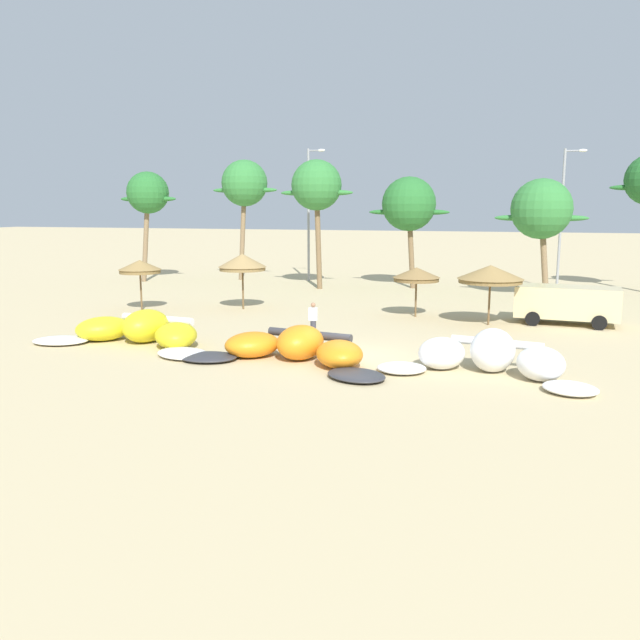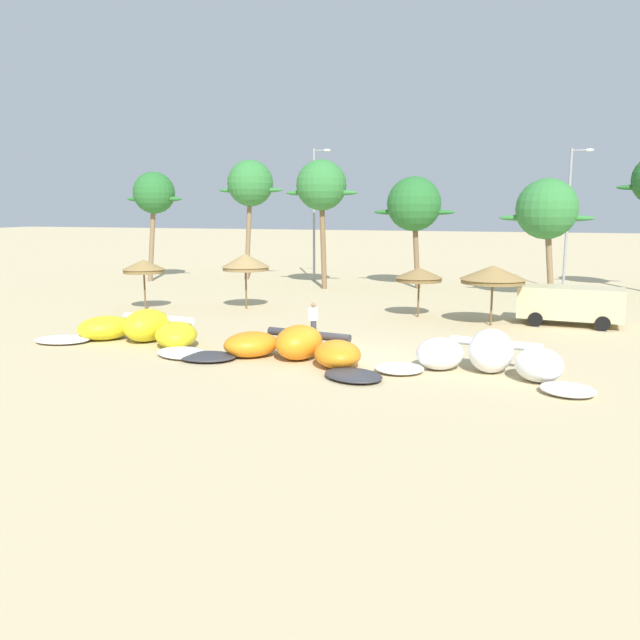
{
  "view_description": "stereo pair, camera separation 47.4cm",
  "coord_description": "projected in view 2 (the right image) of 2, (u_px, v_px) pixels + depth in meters",
  "views": [
    {
      "loc": [
        5.65,
        -23.33,
        5.63
      ],
      "look_at": [
        -1.93,
        2.0,
        1.0
      ],
      "focal_mm": 36.43,
      "sensor_mm": 36.0,
      "label": 1
    },
    {
      "loc": [
        6.11,
        -23.19,
        5.63
      ],
      "look_at": [
        -1.93,
        2.0,
        1.0
      ],
      "focal_mm": 36.43,
      "sensor_mm": 36.0,
      "label": 2
    }
  ],
  "objects": [
    {
      "name": "ground_plane",
      "position": [
        352.0,
        357.0,
        24.56
      ],
      "size": [
        260.0,
        260.0,
        0.0
      ],
      "primitive_type": "plane",
      "color": "#C6B284"
    },
    {
      "name": "kite_far_left",
      "position": [
        140.0,
        331.0,
        27.0
      ],
      "size": [
        8.77,
        4.55,
        1.38
      ],
      "color": "white",
      "rests_on": "ground"
    },
    {
      "name": "kite_left",
      "position": [
        293.0,
        348.0,
        23.8
      ],
      "size": [
        8.41,
        4.57,
        1.29
      ],
      "color": "#333338",
      "rests_on": "ground"
    },
    {
      "name": "kite_left_of_center",
      "position": [
        488.0,
        358.0,
        21.88
      ],
      "size": [
        7.45,
        4.14,
        1.52
      ],
      "color": "white",
      "rests_on": "ground"
    },
    {
      "name": "beach_umbrella_near_van",
      "position": [
        144.0,
        266.0,
        35.44
      ],
      "size": [
        2.31,
        2.31,
        2.77
      ],
      "color": "brown",
      "rests_on": "ground"
    },
    {
      "name": "beach_umbrella_middle",
      "position": [
        246.0,
        262.0,
        35.74
      ],
      "size": [
        2.66,
        2.66,
        3.08
      ],
      "color": "brown",
      "rests_on": "ground"
    },
    {
      "name": "beach_umbrella_near_palms",
      "position": [
        419.0,
        275.0,
        33.16
      ],
      "size": [
        2.44,
        2.44,
        2.56
      ],
      "color": "brown",
      "rests_on": "ground"
    },
    {
      "name": "beach_umbrella_outermost",
      "position": [
        493.0,
        274.0,
        30.73
      ],
      "size": [
        3.13,
        3.13,
        2.89
      ],
      "color": "brown",
      "rests_on": "ground"
    },
    {
      "name": "parked_van",
      "position": [
        568.0,
        302.0,
        31.12
      ],
      "size": [
        4.92,
        2.59,
        1.84
      ],
      "color": "beige",
      "rests_on": "ground"
    },
    {
      "name": "person_near_kites",
      "position": [
        314.0,
        321.0,
        27.62
      ],
      "size": [
        0.36,
        0.24,
        1.62
      ],
      "color": "#383842",
      "rests_on": "ground"
    },
    {
      "name": "palm_leftmost",
      "position": [
        154.0,
        194.0,
        48.41
      ],
      "size": [
        4.64,
        3.09,
        8.2
      ],
      "color": "#7F6647",
      "rests_on": "ground"
    },
    {
      "name": "palm_left",
      "position": [
        250.0,
        184.0,
        49.47
      ],
      "size": [
        5.27,
        3.51,
        9.15
      ],
      "color": "#7F6647",
      "rests_on": "ground"
    },
    {
      "name": "palm_left_of_gap",
      "position": [
        321.0,
        186.0,
        43.96
      ],
      "size": [
        5.14,
        3.43,
        8.79
      ],
      "color": "brown",
      "rests_on": "ground"
    },
    {
      "name": "palm_center_left",
      "position": [
        414.0,
        205.0,
        44.51
      ],
      "size": [
        5.59,
        3.72,
        7.68
      ],
      "color": "brown",
      "rests_on": "ground"
    },
    {
      "name": "palm_center_right",
      "position": [
        547.0,
        210.0,
        38.82
      ],
      "size": [
        5.46,
        3.64,
        7.32
      ],
      "color": "#7F6647",
      "rests_on": "ground"
    },
    {
      "name": "lamppost_west",
      "position": [
        315.0,
        209.0,
        48.82
      ],
      "size": [
        1.39,
        0.24,
        9.88
      ],
      "color": "gray",
      "rests_on": "ground"
    },
    {
      "name": "lamppost_west_center",
      "position": [
        569.0,
        213.0,
        43.58
      ],
      "size": [
        1.47,
        0.24,
        9.44
      ],
      "color": "gray",
      "rests_on": "ground"
    }
  ]
}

